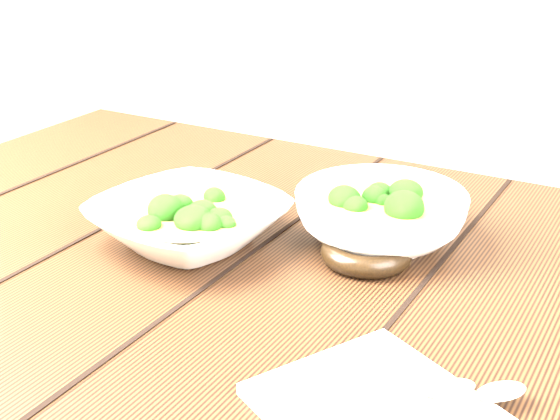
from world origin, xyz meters
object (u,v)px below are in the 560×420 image
(table, at_px, (265,347))
(napkin, at_px, (386,417))
(soup_bowl_front, at_px, (189,221))
(trivet, at_px, (367,252))
(soup_bowl_back, at_px, (380,216))

(table, height_order, napkin, napkin)
(napkin, bearing_deg, soup_bowl_front, 176.45)
(soup_bowl_front, relative_size, trivet, 2.41)
(trivet, height_order, napkin, trivet)
(soup_bowl_front, bearing_deg, table, 4.57)
(soup_bowl_front, relative_size, napkin, 1.29)
(soup_bowl_back, relative_size, trivet, 2.16)
(soup_bowl_back, bearing_deg, napkin, -66.34)
(soup_bowl_front, xyz_separation_m, trivet, (0.20, 0.06, -0.02))
(table, xyz_separation_m, soup_bowl_front, (-0.10, -0.01, 0.15))
(soup_bowl_front, bearing_deg, napkin, -30.85)
(table, height_order, trivet, trivet)
(table, height_order, soup_bowl_back, soup_bowl_back)
(trivet, bearing_deg, soup_bowl_front, -164.49)
(trivet, bearing_deg, napkin, -63.31)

